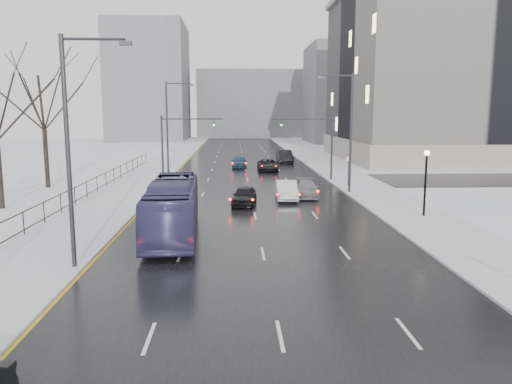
{
  "coord_description": "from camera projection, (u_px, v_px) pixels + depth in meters",
  "views": [
    {
      "loc": [
        -1.39,
        -1.41,
        6.84
      ],
      "look_at": [
        -0.18,
        25.65,
        2.5
      ],
      "focal_mm": 35.0,
      "sensor_mm": 36.0,
      "label": 1
    }
  ],
  "objects": [
    {
      "name": "road",
      "position": [
        245.0,
        168.0,
        61.71
      ],
      "size": [
        16.0,
        150.0,
        0.04
      ],
      "primitive_type": "cube",
      "color": "black",
      "rests_on": "ground"
    },
    {
      "name": "cross_road",
      "position": [
        248.0,
        181.0,
        49.87
      ],
      "size": [
        130.0,
        10.0,
        0.04
      ],
      "primitive_type": "cube",
      "color": "black",
      "rests_on": "ground"
    },
    {
      "name": "sidewalk_left",
      "position": [
        160.0,
        168.0,
        61.24
      ],
      "size": [
        5.0,
        150.0,
        0.16
      ],
      "primitive_type": "cube",
      "color": "silver",
      "rests_on": "ground"
    },
    {
      "name": "sidewalk_right",
      "position": [
        329.0,
        167.0,
        62.17
      ],
      "size": [
        5.0,
        150.0,
        0.16
      ],
      "primitive_type": "cube",
      "color": "silver",
      "rests_on": "ground"
    },
    {
      "name": "park_strip",
      "position": [
        81.0,
        168.0,
        60.82
      ],
      "size": [
        14.0,
        150.0,
        0.12
      ],
      "primitive_type": "cube",
      "color": "white",
      "rests_on": "ground"
    },
    {
      "name": "tree_park_d",
      "position": [
        2.0,
        210.0,
        35.28
      ],
      "size": [
        8.75,
        8.75,
        12.5
      ],
      "primitive_type": null,
      "color": "black",
      "rests_on": "ground"
    },
    {
      "name": "tree_park_e",
      "position": [
        48.0,
        189.0,
        45.13
      ],
      "size": [
        9.45,
        9.45,
        13.5
      ],
      "primitive_type": null,
      "color": "black",
      "rests_on": "ground"
    },
    {
      "name": "iron_fence",
      "position": [
        50.0,
        207.0,
        31.4
      ],
      "size": [
        0.06,
        70.0,
        1.3
      ],
      "color": "black",
      "rests_on": "sidewalk_left"
    },
    {
      "name": "streetlight_r_mid",
      "position": [
        348.0,
        127.0,
        41.46
      ],
      "size": [
        2.95,
        0.25,
        10.0
      ],
      "color": "#2D2D33",
      "rests_on": "ground"
    },
    {
      "name": "streetlight_l_near",
      "position": [
        73.0,
        142.0,
        21.01
      ],
      "size": [
        2.95,
        0.25,
        10.0
      ],
      "color": "#2D2D33",
      "rests_on": "ground"
    },
    {
      "name": "streetlight_l_far",
      "position": [
        169.0,
        124.0,
        52.57
      ],
      "size": [
        2.95,
        0.25,
        10.0
      ],
      "color": "#2D2D33",
      "rests_on": "ground"
    },
    {
      "name": "lamppost_r_mid",
      "position": [
        426.0,
        173.0,
        32.14
      ],
      "size": [
        0.36,
        0.36,
        4.28
      ],
      "color": "black",
      "rests_on": "sidewalk_right"
    },
    {
      "name": "mast_signal_right",
      "position": [
        321.0,
        140.0,
        49.55
      ],
      "size": [
        6.1,
        0.33,
        6.5
      ],
      "color": "#2D2D33",
      "rests_on": "ground"
    },
    {
      "name": "mast_signal_left",
      "position": [
        173.0,
        140.0,
        48.9
      ],
      "size": [
        6.1,
        0.33,
        6.5
      ],
      "color": "#2D2D33",
      "rests_on": "ground"
    },
    {
      "name": "no_uturn_sign",
      "position": [
        349.0,
        162.0,
        45.97
      ],
      "size": [
        0.6,
        0.06,
        2.7
      ],
      "color": "#2D2D33",
      "rests_on": "sidewalk_right"
    },
    {
      "name": "civic_building",
      "position": [
        480.0,
        82.0,
        73.33
      ],
      "size": [
        41.0,
        31.0,
        24.8
      ],
      "color": "gray",
      "rests_on": "ground"
    },
    {
      "name": "bldg_far_right",
      "position": [
        360.0,
        94.0,
        115.47
      ],
      "size": [
        24.0,
        20.0,
        22.0
      ],
      "primitive_type": "cube",
      "color": "slate",
      "rests_on": "ground"
    },
    {
      "name": "bldg_far_left",
      "position": [
        149.0,
        83.0,
        122.65
      ],
      "size": [
        18.0,
        22.0,
        28.0
      ],
      "primitive_type": "cube",
      "color": "slate",
      "rests_on": "ground"
    },
    {
      "name": "bldg_far_center",
      "position": [
        253.0,
        104.0,
        139.38
      ],
      "size": [
        30.0,
        18.0,
        18.0
      ],
      "primitive_type": "cube",
      "color": "slate",
      "rests_on": "ground"
    },
    {
      "name": "bus",
      "position": [
        173.0,
        208.0,
        27.72
      ],
      "size": [
        3.2,
        11.19,
        3.08
      ],
      "primitive_type": "imported",
      "rotation": [
        0.0,
        0.0,
        0.06
      ],
      "color": "#40376C",
      "rests_on": "road"
    },
    {
      "name": "sedan_center_near",
      "position": [
        244.0,
        196.0,
        36.83
      ],
      "size": [
        2.15,
        4.24,
        1.38
      ],
      "primitive_type": "imported",
      "rotation": [
        0.0,
        0.0,
        -0.13
      ],
      "color": "black",
      "rests_on": "road"
    },
    {
      "name": "sedan_right_near",
      "position": [
        286.0,
        190.0,
        39.13
      ],
      "size": [
        1.73,
        4.58,
        1.49
      ],
      "primitive_type": "imported",
      "rotation": [
        0.0,
        0.0,
        -0.03
      ],
      "color": "silver",
      "rests_on": "road"
    },
    {
      "name": "sedan_right_cross",
      "position": [
        268.0,
        165.0,
        58.39
      ],
      "size": [
        2.28,
        4.95,
        1.38
      ],
      "primitive_type": "imported",
      "rotation": [
        0.0,
        0.0,
        0.0
      ],
      "color": "black",
      "rests_on": "road"
    },
    {
      "name": "sedan_right_far",
      "position": [
        306.0,
        189.0,
        40.51
      ],
      "size": [
        2.31,
        4.75,
        1.33
      ],
      "primitive_type": "imported",
      "rotation": [
        0.0,
        0.0,
        -0.1
      ],
      "color": "gray",
      "rests_on": "road"
    },
    {
      "name": "sedan_center_far",
      "position": [
        239.0,
        162.0,
        61.74
      ],
      "size": [
        1.83,
        4.42,
        1.5
      ],
      "primitive_type": "imported",
      "rotation": [
        0.0,
        0.0,
        -0.01
      ],
      "color": "navy",
      "rests_on": "road"
    },
    {
      "name": "sedan_right_distant",
      "position": [
        285.0,
        157.0,
        67.59
      ],
      "size": [
        2.05,
        5.28,
        1.71
      ],
      "primitive_type": "imported",
      "rotation": [
        0.0,
        0.0,
        0.05
      ],
      "color": "black",
      "rests_on": "road"
    }
  ]
}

